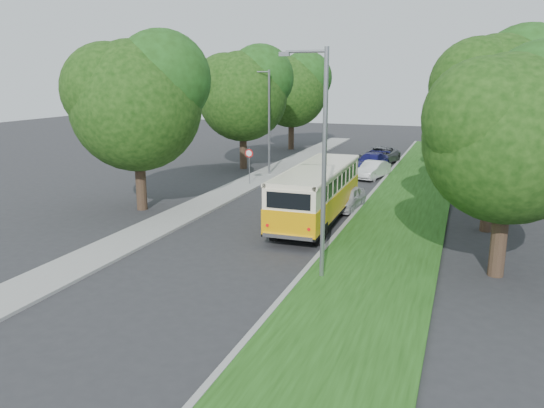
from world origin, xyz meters
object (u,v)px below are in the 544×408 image
(car_blue, at_px, (371,162))
(car_grey, at_px, (378,156))
(lamppost_near, at_px, (322,158))
(vintage_bus, at_px, (317,194))
(car_silver, at_px, (347,198))
(car_white, at_px, (373,170))
(lamppost_far, at_px, (268,118))

(car_blue, height_order, car_grey, car_grey)
(car_blue, distance_m, car_grey, 3.27)
(lamppost_near, xyz_separation_m, vintage_bus, (-2.12, 7.29, -2.96))
(car_silver, height_order, car_grey, car_grey)
(vintage_bus, relative_size, car_grey, 1.87)
(car_white, xyz_separation_m, car_grey, (-0.61, 6.26, 0.10))
(lamppost_far, bearing_deg, lamppost_near, -64.29)
(vintage_bus, relative_size, car_white, 2.56)
(lamppost_near, distance_m, car_blue, 23.22)
(lamppost_near, xyz_separation_m, car_blue, (-2.12, 22.82, -3.70))
(car_silver, distance_m, car_blue, 12.47)
(vintage_bus, height_order, car_silver, vintage_bus)
(vintage_bus, bearing_deg, car_white, 86.20)
(lamppost_near, distance_m, vintage_bus, 8.15)
(car_silver, bearing_deg, car_white, 95.71)
(car_white, height_order, car_blue, car_blue)
(vintage_bus, relative_size, car_blue, 2.07)
(car_white, bearing_deg, vintage_bus, -79.08)
(vintage_bus, height_order, car_grey, vintage_bus)
(car_silver, bearing_deg, car_blue, 98.35)
(car_grey, bearing_deg, lamppost_near, -74.44)
(vintage_bus, height_order, car_blue, vintage_bus)
(car_white, distance_m, car_grey, 6.29)
(car_blue, bearing_deg, vintage_bus, -80.83)
(lamppost_far, relative_size, vintage_bus, 0.79)
(car_blue, bearing_deg, car_grey, 98.80)
(lamppost_near, distance_m, car_grey, 26.43)
(lamppost_near, bearing_deg, car_blue, 95.31)
(car_silver, height_order, car_blue, car_blue)
(lamppost_far, xyz_separation_m, car_grey, (6.81, 7.59, -3.41))
(lamppost_far, height_order, car_grey, lamppost_far)
(lamppost_near, height_order, car_white, lamppost_near)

